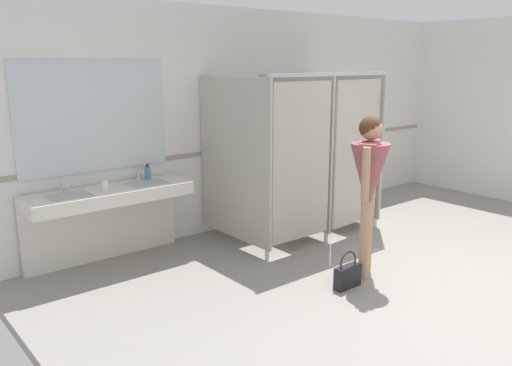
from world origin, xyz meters
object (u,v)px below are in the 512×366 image
at_px(handbag, 348,275).
at_px(soap_dispenser, 148,173).
at_px(person_standing, 369,177).
at_px(paper_cup, 105,186).

relative_size(handbag, soap_dispenser, 2.15).
height_order(person_standing, paper_cup, person_standing).
height_order(handbag, paper_cup, paper_cup).
bearing_deg(paper_cup, person_standing, -43.91).
relative_size(handbag, paper_cup, 3.68).
height_order(handbag, soap_dispenser, soap_dispenser).
distance_m(soap_dispenser, paper_cup, 0.67).
bearing_deg(handbag, person_standing, 13.76).
height_order(person_standing, handbag, person_standing).
xyz_separation_m(person_standing, soap_dispenser, (-1.35, 2.13, -0.12)).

